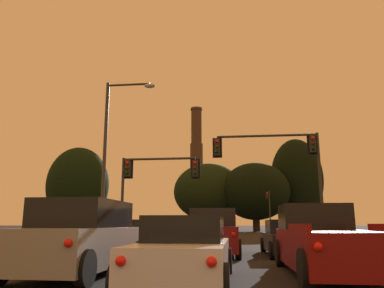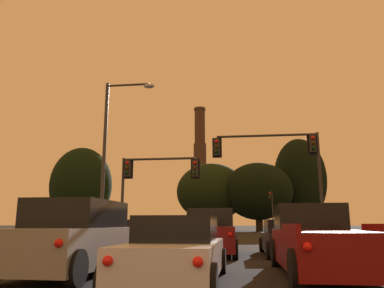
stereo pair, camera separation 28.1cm
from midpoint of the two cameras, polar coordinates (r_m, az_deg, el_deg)
name	(u,v)px [view 2 (the right image)]	position (r m, az deg, el deg)	size (l,w,h in m)	color
suv_center_lane_front	(212,233)	(15.97, 3.51, -13.34)	(2.21, 4.94, 1.86)	maroon
suv_left_lane_second	(76,238)	(10.37, -16.51, -13.58)	(2.14, 4.92, 1.86)	gray
sedan_center_lane_second	(177,251)	(8.48, -1.34, -16.05)	(1.99, 4.71, 1.43)	silver
sedan_right_lane_front	(286,239)	(16.29, 14.69, -13.77)	(2.05, 4.73, 1.43)	black
pickup_truck_right_lane_second	(320,242)	(10.38, 19.69, -13.89)	(2.18, 5.51, 1.82)	maroon
hatchback_left_lane_front	(145,238)	(17.18, -6.69, -13.97)	(1.99, 4.14, 1.44)	gray
traffic_light_far_right	(271,205)	(56.82, 12.16, -9.09)	(0.78, 0.50, 6.04)	#2D2D30
traffic_light_overhead_right	(283,158)	(22.84, 14.04, -2.13)	(6.45, 0.50, 6.58)	#2D2D30
traffic_light_overhead_left	(149,178)	(23.43, -6.25, -5.11)	(5.04, 0.50, 5.33)	#2D2D30
street_lamp	(112,145)	(21.23, -11.78, -0.13)	(2.88, 0.36, 9.20)	#38383A
smokestack	(200,179)	(120.85, 1.31, -5.37)	(7.75, 7.75, 39.23)	#3C2B22
treeline_left_mid	(81,186)	(69.86, -16.45, -6.12)	(10.97, 9.87, 14.77)	black
treeline_center_left	(258,191)	(66.05, 10.17, -7.09)	(11.87, 10.69, 11.73)	black
treeline_center_right	(211,192)	(68.54, 3.09, -7.30)	(12.66, 11.39, 12.11)	black
treeline_far_right	(300,179)	(71.46, 16.26, -5.16)	(9.37, 8.43, 16.79)	black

